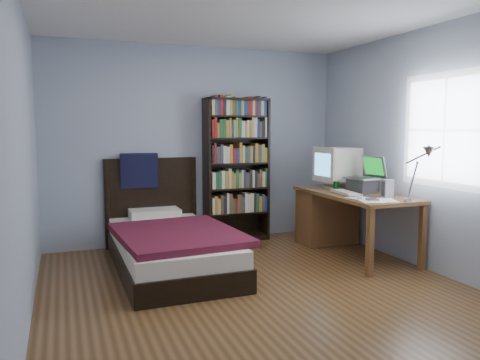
# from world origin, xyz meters

# --- Properties ---
(room) EXTENTS (4.20, 4.24, 2.50)m
(room) POSITION_xyz_m (0.03, -0.00, 1.25)
(room) COLOR #533618
(room) RESTS_ON ground
(desk) EXTENTS (0.75, 1.60, 0.73)m
(desk) POSITION_xyz_m (1.51, 1.21, 0.42)
(desk) COLOR brown
(desk) RESTS_ON floor
(crt_monitor) EXTENTS (0.48, 0.44, 0.51)m
(crt_monitor) POSITION_xyz_m (1.54, 1.21, 1.02)
(crt_monitor) COLOR beige
(crt_monitor) RESTS_ON desk
(laptop) EXTENTS (0.38, 0.38, 0.42)m
(laptop) POSITION_xyz_m (1.59, 0.74, 0.85)
(laptop) COLOR #2D2D30
(laptop) RESTS_ON desk
(desk_lamp) EXTENTS (0.22, 0.49, 0.58)m
(desk_lamp) POSITION_xyz_m (1.52, -0.31, 1.20)
(desk_lamp) COLOR #99999E
(desk_lamp) RESTS_ON desk
(keyboard) EXTENTS (0.22, 0.46, 0.04)m
(keyboard) POSITION_xyz_m (1.35, 0.71, 0.75)
(keyboard) COLOR beige
(keyboard) RESTS_ON desk
(speaker) EXTENTS (0.11, 0.11, 0.20)m
(speaker) POSITION_xyz_m (1.60, 0.32, 0.83)
(speaker) COLOR gray
(speaker) RESTS_ON desk
(soda_can) EXTENTS (0.06, 0.06, 0.12)m
(soda_can) POSITION_xyz_m (1.38, 0.97, 0.79)
(soda_can) COLOR black
(soda_can) RESTS_ON desk
(mouse) EXTENTS (0.07, 0.12, 0.04)m
(mouse) POSITION_xyz_m (1.46, 1.08, 0.75)
(mouse) COLOR silver
(mouse) RESTS_ON desk
(phone_silver) EXTENTS (0.06, 0.11, 0.02)m
(phone_silver) POSITION_xyz_m (1.27, 0.45, 0.74)
(phone_silver) COLOR #B2B2B7
(phone_silver) RESTS_ON desk
(phone_grey) EXTENTS (0.08, 0.10, 0.02)m
(phone_grey) POSITION_xyz_m (1.26, 0.33, 0.74)
(phone_grey) COLOR gray
(phone_grey) RESTS_ON desk
(external_drive) EXTENTS (0.14, 0.14, 0.02)m
(external_drive) POSITION_xyz_m (1.31, 0.19, 0.74)
(external_drive) COLOR gray
(external_drive) RESTS_ON desk
(bookshelf) EXTENTS (0.83, 0.30, 1.85)m
(bookshelf) POSITION_xyz_m (0.48, 1.94, 0.93)
(bookshelf) COLOR black
(bookshelf) RESTS_ON floor
(bed) EXTENTS (1.24, 2.17, 1.16)m
(bed) POSITION_xyz_m (-0.60, 1.12, 0.25)
(bed) COLOR black
(bed) RESTS_ON floor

